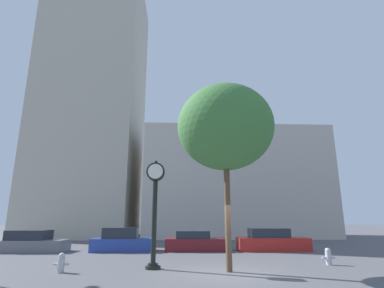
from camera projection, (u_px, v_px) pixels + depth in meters
ground_plane at (228, 274)px, 11.06m from camera, size 200.00×200.00×0.00m
building_tall_tower at (95, 102)px, 37.80m from camera, size 11.09×12.00×32.53m
building_storefront_row at (232, 186)px, 35.92m from camera, size 19.99×12.00×11.73m
street_clock at (155, 200)px, 12.72m from camera, size 0.78×0.62×4.46m
car_grey at (31, 243)px, 18.47m from camera, size 4.19×1.94×1.29m
car_blue at (123, 241)px, 18.87m from camera, size 3.93×2.03×1.43m
car_maroon at (195, 242)px, 19.07m from camera, size 3.86×1.87×1.23m
car_red at (272, 241)px, 19.10m from camera, size 4.49×1.88×1.38m
fire_hydrant_near at (61, 262)px, 11.33m from camera, size 0.58×0.25×0.71m
fire_hydrant_far at (328, 256)px, 13.20m from camera, size 0.58×0.25×0.72m
bare_tree at (225, 128)px, 12.80m from camera, size 4.09×4.09×7.62m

